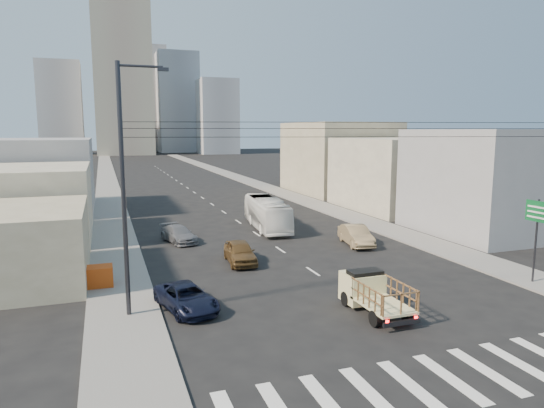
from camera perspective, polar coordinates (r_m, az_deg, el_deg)
ground at (r=24.64m, az=12.64°, el=-12.77°), size 420.00×420.00×0.00m
sidewalk_left at (r=89.81m, az=-18.82°, el=2.55°), size 3.50×180.00×0.12m
sidewalk_right at (r=92.98m, az=-4.18°, el=3.18°), size 3.50×180.00×0.12m
crosswalk at (r=20.27m, az=22.12°, el=-18.09°), size 18.59×3.80×0.01m
lane_dashes at (r=73.95m, az=-9.53°, el=1.63°), size 0.15×104.00×0.01m
flatbed_pickup at (r=24.72m, az=11.85°, el=-9.98°), size 1.95×4.41×1.90m
navy_pickup at (r=25.02m, az=-10.04°, el=-10.80°), size 3.10×4.91×1.26m
city_bus at (r=44.37m, az=-0.62°, el=-1.07°), size 3.43×10.35×2.83m
sedan_brown at (r=33.01m, az=-3.79°, el=-5.67°), size 2.13×4.56×1.51m
sedan_tan at (r=38.59m, az=9.86°, el=-3.65°), size 2.43×4.90×1.54m
sedan_grey at (r=39.74m, az=-10.93°, el=-3.50°), size 2.84×4.78×1.30m
green_sign at (r=31.85m, az=28.72°, el=-1.76°), size 0.18×1.60×5.00m
streetlamp_left at (r=23.52m, az=-16.87°, el=2.24°), size 2.36×0.25×12.00m
overhead_wires at (r=24.24m, az=11.46°, el=8.62°), size 23.01×5.02×0.72m
crate_stack at (r=29.59m, az=-19.96°, el=-8.01°), size 1.80×1.20×1.14m
bldg_right_near at (r=45.99m, az=23.84°, el=2.42°), size 10.00×12.00×9.00m
bldg_right_mid at (r=57.29m, az=14.61°, el=3.47°), size 11.00×14.00×8.00m
bldg_right_far at (r=71.25m, az=7.79°, el=5.44°), size 12.00×16.00×10.00m
bldg_left_near at (r=32.57m, az=-28.90°, el=-4.33°), size 9.00×10.00×4.40m
bldg_left_mid at (r=44.27m, az=-27.73°, el=-0.01°), size 11.00×12.00×6.00m
bldg_left_far at (r=59.01m, az=-26.21°, el=3.00°), size 12.00×16.00×8.00m
high_rise_tower at (r=190.72m, az=-17.22°, el=14.64°), size 20.00×20.00×60.00m
midrise_ne at (r=206.90m, az=-11.04°, el=11.59°), size 16.00×16.00×40.00m
midrise_nw at (r=200.00m, az=-23.58°, el=10.28°), size 15.00×15.00×34.00m
midrise_back at (r=220.52m, az=-14.79°, el=11.79°), size 18.00×18.00×44.00m
midrise_east at (r=189.23m, az=-6.44°, el=10.16°), size 14.00×14.00×28.00m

